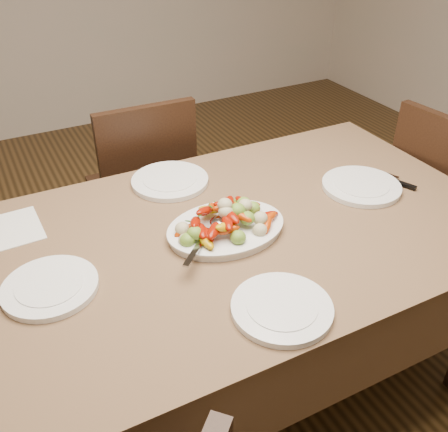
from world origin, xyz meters
name	(u,v)px	position (x,y,z in m)	size (l,w,h in m)	color
floor	(288,393)	(0.00, 0.00, 0.00)	(6.00, 6.00, 0.00)	#3C2912
dining_table	(224,318)	(-0.21, 0.15, 0.38)	(1.84, 1.04, 0.76)	brown
chair_far	(140,189)	(-0.21, 1.00, 0.47)	(0.42, 0.42, 0.95)	black
serving_platter	(226,230)	(-0.20, 0.14, 0.77)	(0.37, 0.27, 0.02)	white
roasted_vegetables	(226,215)	(-0.20, 0.14, 0.83)	(0.30, 0.21, 0.09)	#7E0E02
serving_spoon	(213,232)	(-0.27, 0.11, 0.81)	(0.28, 0.06, 0.03)	#9EA0A8
plate_left	(50,287)	(-0.75, 0.13, 0.77)	(0.26, 0.26, 0.02)	white
plate_right	(361,186)	(0.36, 0.16, 0.77)	(0.28, 0.28, 0.02)	white
plate_far	(170,181)	(-0.24, 0.52, 0.77)	(0.28, 0.28, 0.02)	white
plate_near	(282,308)	(-0.24, -0.23, 0.77)	(0.26, 0.26, 0.02)	white
menu_card	(16,228)	(-0.79, 0.48, 0.76)	(0.15, 0.21, 0.00)	silver
table_knife	(395,180)	(0.50, 0.14, 0.76)	(0.02, 0.20, 0.01)	#9EA0A8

